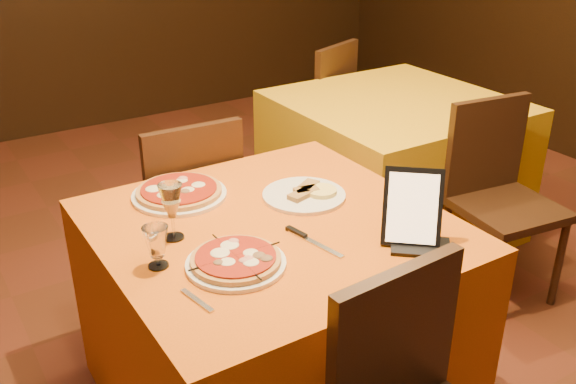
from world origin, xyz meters
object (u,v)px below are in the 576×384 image
side_table (392,166)px  chair_side_far (310,112)px  chair_side_near (508,208)px  wine_glass (172,211)px  chair_main_far (182,211)px  main_table (273,316)px  tablet (412,207)px  pizza_near (236,261)px  pizza_far (179,193)px  water_glass (157,247)px

side_table → chair_side_far: 0.81m
chair_side_near → wine_glass: (-1.56, 0.05, 0.39)m
chair_main_far → main_table: bearing=92.0°
side_table → chair_side_near: chair_side_near is taller
chair_side_near → tablet: 1.10m
wine_glass → pizza_near: bearing=-70.7°
wine_glass → pizza_far: bearing=63.3°
pizza_near → side_table: bearing=33.8°
side_table → chair_main_far: bearing=-178.5°
pizza_far → water_glass: bearing=-121.0°
chair_main_far → wine_glass: wine_glass is taller
chair_side_near → tablet: tablet is taller
wine_glass → water_glass: (-0.11, -0.13, -0.03)m
pizza_near → wine_glass: wine_glass is taller
chair_main_far → chair_side_far: 1.50m
chair_side_near → pizza_far: 1.49m
side_table → tablet: size_ratio=4.51×
chair_side_near → wine_glass: 1.61m
chair_side_near → wine_glass: bearing=-174.3°
chair_side_near → pizza_far: bearing=174.9°
main_table → wine_glass: wine_glass is taller
main_table → side_table: (1.25, 0.82, 0.00)m
side_table → pizza_far: pizza_far is taller
side_table → pizza_far: 1.55m
main_table → wine_glass: bearing=165.4°
main_table → water_glass: water_glass is taller
chair_side_far → chair_side_near: bearing=68.1°
chair_side_far → main_table: bearing=30.5°
chair_main_far → wine_glass: 0.86m
water_glass → side_table: bearing=27.5°
chair_main_far → tablet: bearing=107.2°
wine_glass → main_table: bearing=-14.6°
main_table → side_table: 1.49m
chair_side_far → pizza_far: bearing=19.8°
side_table → water_glass: bearing=-152.5°
chair_side_far → water_glass: (-1.67, -1.67, 0.36)m
main_table → pizza_near: 0.48m
main_table → pizza_far: size_ratio=3.25×
water_glass → pizza_near: bearing=-31.5°
main_table → side_table: size_ratio=1.00×
chair_main_far → tablet: tablet is taller
side_table → chair_side_far: chair_side_far is taller
chair_side_far → pizza_near: bearing=28.6°
main_table → chair_side_far: 2.05m
pizza_near → chair_side_far: bearing=50.5°
pizza_near → wine_glass: (-0.09, 0.25, 0.08)m
chair_side_near → tablet: size_ratio=3.73×
main_table → pizza_near: bearing=-143.0°
main_table → chair_side_far: (1.25, 1.62, 0.08)m
chair_main_far → pizza_near: size_ratio=3.07×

